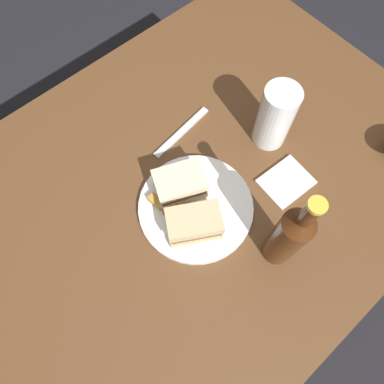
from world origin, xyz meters
TOP-DOWN VIEW (x-y plane):
  - ground_plane at (0.00, 0.00)m, footprint 6.00×6.00m
  - dining_table at (0.00, 0.00)m, footprint 1.23×0.88m
  - plate at (-0.02, -0.05)m, footprint 0.25×0.25m
  - sandwich_half_left at (-0.02, -0.00)m, footprint 0.13×0.11m
  - sandwich_half_right at (-0.06, -0.09)m, footprint 0.13×0.11m
  - potato_wedge_front at (-0.08, 0.01)m, footprint 0.02×0.04m
  - potato_wedge_middle at (-0.05, -0.03)m, footprint 0.04×0.03m
  - potato_wedge_back at (-0.07, -0.02)m, footprint 0.04×0.03m
  - pint_glass at (0.23, -0.03)m, footprint 0.08×0.08m
  - cider_bottle at (0.04, -0.23)m, footprint 0.06×0.06m
  - napkin at (0.17, -0.14)m, footprint 0.12×0.10m
  - fork at (0.08, 0.12)m, footprint 0.18×0.04m

SIDE VIEW (x-z plane):
  - ground_plane at x=0.00m, z-range 0.00..0.00m
  - dining_table at x=0.00m, z-range 0.00..0.72m
  - fork at x=0.08m, z-range 0.72..0.72m
  - napkin at x=0.17m, z-range 0.72..0.72m
  - plate at x=-0.02m, z-range 0.72..0.73m
  - potato_wedge_back at x=-0.07m, z-range 0.73..0.75m
  - potato_wedge_middle at x=-0.05m, z-range 0.73..0.75m
  - potato_wedge_front at x=-0.08m, z-range 0.73..0.75m
  - sandwich_half_left at x=-0.02m, z-range 0.73..0.79m
  - sandwich_half_right at x=-0.06m, z-range 0.73..0.80m
  - pint_glass at x=0.23m, z-range 0.70..0.87m
  - cider_bottle at x=0.04m, z-range 0.69..0.96m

